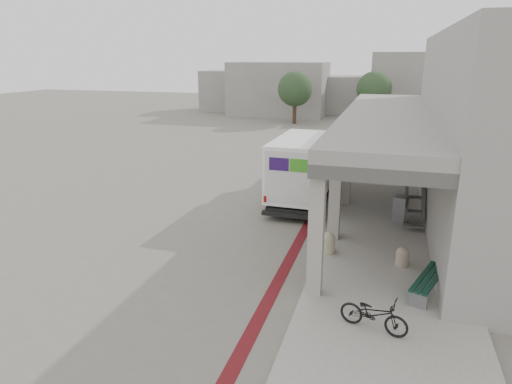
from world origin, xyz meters
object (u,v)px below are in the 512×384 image
(fedex_truck, at_px, (306,165))
(utility_cabinet, at_px, (400,209))
(bicycle_black, at_px, (374,314))
(bench, at_px, (429,281))

(fedex_truck, relative_size, utility_cabinet, 6.74)
(fedex_truck, bearing_deg, utility_cabinet, -27.96)
(utility_cabinet, bearing_deg, fedex_truck, 165.41)
(fedex_truck, height_order, bicycle_black, fedex_truck)
(fedex_truck, relative_size, bicycle_black, 4.31)
(fedex_truck, bearing_deg, bicycle_black, -69.58)
(utility_cabinet, xyz_separation_m, bicycle_black, (-0.63, -7.54, -0.09))
(fedex_truck, distance_m, bench, 9.04)
(fedex_truck, distance_m, bicycle_black, 10.41)
(fedex_truck, distance_m, utility_cabinet, 4.68)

